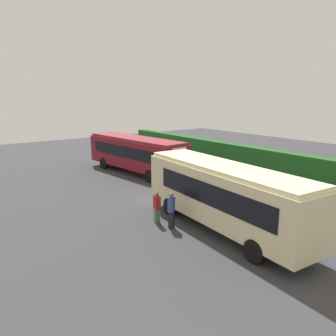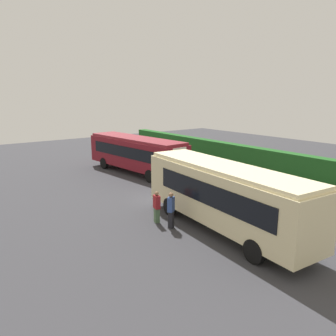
# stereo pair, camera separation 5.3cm
# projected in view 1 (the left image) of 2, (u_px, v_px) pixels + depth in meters

# --- Properties ---
(ground_plane) EXTENTS (64.00, 64.00, 0.00)m
(ground_plane) POSITION_uv_depth(u_px,v_px,m) (170.00, 200.00, 21.07)
(ground_plane) COLOR #38383D
(bus_maroon) EXTENTS (10.75, 3.53, 3.04)m
(bus_maroon) POSITION_uv_depth(u_px,v_px,m) (136.00, 152.00, 27.92)
(bus_maroon) COLOR maroon
(bus_maroon) RESTS_ON ground_plane
(bus_cream) EXTENTS (10.37, 3.21, 3.29)m
(bus_cream) POSITION_uv_depth(u_px,v_px,m) (224.00, 194.00, 16.05)
(bus_cream) COLOR beige
(bus_cream) RESTS_ON ground_plane
(person_left) EXTENTS (0.49, 0.36, 1.69)m
(person_left) POSITION_uv_depth(u_px,v_px,m) (157.00, 206.00, 17.27)
(person_left) COLOR #4C6B47
(person_left) RESTS_ON ground_plane
(person_center) EXTENTS (0.42, 0.46, 1.85)m
(person_center) POSITION_uv_depth(u_px,v_px,m) (171.00, 209.00, 16.55)
(person_center) COLOR black
(person_center) RESTS_ON ground_plane
(person_right) EXTENTS (0.45, 0.48, 1.64)m
(person_right) POSITION_uv_depth(u_px,v_px,m) (239.00, 196.00, 19.04)
(person_right) COLOR black
(person_right) RESTS_ON ground_plane
(person_far) EXTENTS (0.44, 0.34, 1.75)m
(person_far) POSITION_uv_depth(u_px,v_px,m) (229.00, 199.00, 18.37)
(person_far) COLOR olive
(person_far) RESTS_ON ground_plane
(hedge_row) EXTENTS (44.00, 1.03, 1.89)m
(hedge_row) POSITION_uv_depth(u_px,v_px,m) (282.00, 163.00, 27.74)
(hedge_row) COLOR #205C21
(hedge_row) RESTS_ON ground_plane
(traffic_cone) EXTENTS (0.36, 0.36, 0.60)m
(traffic_cone) POSITION_uv_depth(u_px,v_px,m) (318.00, 190.00, 22.27)
(traffic_cone) COLOR orange
(traffic_cone) RESTS_ON ground_plane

